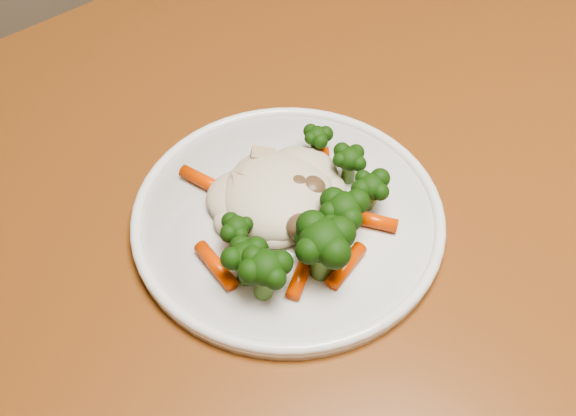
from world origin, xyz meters
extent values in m
cube|color=brown|center=(0.28, 0.05, 0.73)|extent=(1.24, 0.87, 0.04)
cube|color=brown|center=(0.78, 0.42, 0.35)|extent=(0.06, 0.06, 0.71)
cylinder|color=white|center=(0.20, 0.03, 0.76)|extent=(0.27, 0.27, 0.01)
ellipsoid|color=beige|center=(0.20, 0.05, 0.78)|extent=(0.11, 0.10, 0.04)
ellipsoid|color=black|center=(0.14, -0.02, 0.78)|extent=(0.05, 0.05, 0.04)
ellipsoid|color=black|center=(0.19, -0.02, 0.78)|extent=(0.05, 0.05, 0.04)
ellipsoid|color=black|center=(0.22, -0.01, 0.78)|extent=(0.05, 0.05, 0.04)
ellipsoid|color=black|center=(0.26, 0.00, 0.78)|extent=(0.04, 0.04, 0.03)
ellipsoid|color=black|center=(0.27, 0.04, 0.78)|extent=(0.04, 0.04, 0.03)
ellipsoid|color=black|center=(0.26, 0.08, 0.78)|extent=(0.03, 0.03, 0.03)
ellipsoid|color=black|center=(0.15, 0.03, 0.78)|extent=(0.03, 0.03, 0.03)
ellipsoid|color=black|center=(0.13, 0.00, 0.78)|extent=(0.04, 0.04, 0.04)
ellipsoid|color=black|center=(0.19, -0.03, 0.79)|extent=(0.06, 0.06, 0.05)
cylinder|color=#F24805|center=(0.16, 0.10, 0.77)|extent=(0.03, 0.05, 0.01)
cylinder|color=#F24805|center=(0.21, 0.08, 0.77)|extent=(0.03, 0.05, 0.01)
cylinder|color=#F24805|center=(0.25, 0.08, 0.77)|extent=(0.04, 0.03, 0.01)
cylinder|color=#F24805|center=(0.12, 0.02, 0.77)|extent=(0.01, 0.05, 0.01)
cylinder|color=#F24805|center=(0.17, -0.03, 0.77)|extent=(0.04, 0.04, 0.01)
cylinder|color=#F24805|center=(0.20, -0.04, 0.77)|extent=(0.05, 0.03, 0.01)
cylinder|color=#F24805|center=(0.25, -0.02, 0.77)|extent=(0.04, 0.04, 0.01)
ellipsoid|color=brown|center=(0.21, 0.04, 0.78)|extent=(0.03, 0.03, 0.02)
ellipsoid|color=brown|center=(0.22, 0.03, 0.78)|extent=(0.03, 0.03, 0.02)
ellipsoid|color=brown|center=(0.18, 0.04, 0.78)|extent=(0.02, 0.02, 0.01)
ellipsoid|color=brown|center=(0.19, 0.00, 0.78)|extent=(0.03, 0.03, 0.02)
cube|color=tan|center=(0.19, 0.08, 0.78)|extent=(0.03, 0.02, 0.01)
cube|color=tan|center=(0.21, 0.09, 0.78)|extent=(0.03, 0.02, 0.01)
cube|color=tan|center=(0.18, 0.07, 0.78)|extent=(0.02, 0.02, 0.01)
camera|label=1|loc=(-0.02, -0.29, 1.23)|focal=45.00mm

